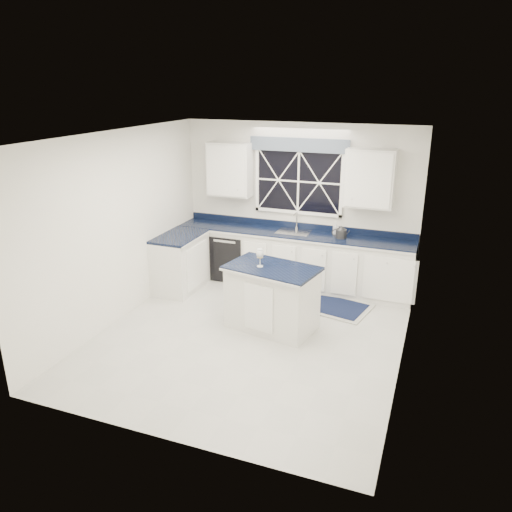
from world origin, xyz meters
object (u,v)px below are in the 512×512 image
at_px(faucet, 296,220).
at_px(wine_glass, 260,254).
at_px(kettle, 341,232).
at_px(soap_bottle, 336,228).
at_px(dishwasher, 232,255).
at_px(island, 272,297).

xyz_separation_m(faucet, wine_glass, (0.03, -1.84, -0.01)).
distance_m(kettle, soap_bottle, 0.24).
distance_m(dishwasher, kettle, 2.01).
xyz_separation_m(faucet, soap_bottle, (0.68, -0.01, -0.06)).
distance_m(faucet, wine_glass, 1.84).
bearing_deg(island, dishwasher, 140.01).
height_order(island, kettle, kettle).
height_order(faucet, island, faucet).
distance_m(island, soap_bottle, 1.93).
height_order(dishwasher, island, island).
bearing_deg(soap_bottle, kettle, -57.53).
xyz_separation_m(island, soap_bottle, (0.49, 1.78, 0.57)).
xyz_separation_m(island, kettle, (0.62, 1.58, 0.57)).
relative_size(faucet, soap_bottle, 1.57).
xyz_separation_m(dishwasher, island, (1.29, -1.60, 0.05)).
bearing_deg(dishwasher, island, -51.14).
bearing_deg(faucet, soap_bottle, -1.11).
height_order(island, soap_bottle, soap_bottle).
bearing_deg(kettle, island, -116.59).
bearing_deg(wine_glass, kettle, 64.42).
bearing_deg(island, kettle, 79.85).
height_order(dishwasher, faucet, faucet).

